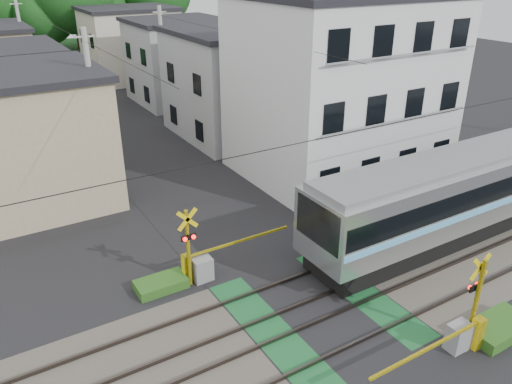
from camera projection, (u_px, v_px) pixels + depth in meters
ground at (317, 311)px, 16.71m from camera, size 120.00×120.00×0.00m
track_bed at (317, 310)px, 16.69m from camera, size 120.00×120.00×0.14m
crossing_signal_near at (463, 330)px, 14.79m from camera, size 4.74×0.65×3.09m
crossing_signal_far at (199, 263)px, 18.03m from camera, size 4.74×0.65×3.09m
apartment_block at (340, 86)px, 26.08m from camera, size 10.20×8.36×9.30m
houses_row at (100, 74)px, 35.54m from camera, size 22.07×31.35×6.80m
tree_hill at (28, 11)px, 51.35m from camera, size 40.00×13.21×11.89m
catenary at (455, 173)px, 17.98m from camera, size 60.00×5.04×7.00m
utility_poles at (90, 72)px, 32.32m from camera, size 7.90×42.00×8.00m
pedestrian at (67, 85)px, 43.25m from camera, size 0.66×0.54×1.54m
weed_patches at (359, 291)px, 17.39m from camera, size 10.25×8.80×0.40m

